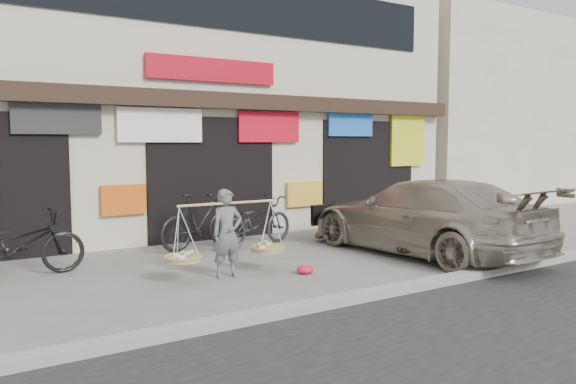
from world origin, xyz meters
TOP-DOWN VIEW (x-y plane):
  - ground at (0.00, 0.00)m, footprint 70.00×70.00m
  - kerb at (0.00, -2.00)m, footprint 70.00×0.25m
  - shophouse_block at (-0.00, 6.42)m, footprint 14.00×6.32m
  - neighbor_east at (13.50, 7.00)m, footprint 12.00×7.00m
  - street_vendor at (-1.31, 0.18)m, footprint 2.05×0.59m
  - bike_0 at (-4.13, 1.90)m, footprint 2.07×0.81m
  - bike_1 at (-0.70, 2.61)m, footprint 1.96×0.93m
  - bike_2 at (0.39, 2.26)m, footprint 2.07×1.16m
  - suv at (2.72, -0.13)m, footprint 2.29×5.10m
  - red_bag at (-0.14, -0.31)m, footprint 0.31×0.25m

SIDE VIEW (x-z plane):
  - ground at x=0.00m, z-range 0.00..0.00m
  - kerb at x=0.00m, z-range 0.00..0.12m
  - red_bag at x=-0.14m, z-range 0.00..0.14m
  - bike_2 at x=0.39m, z-range 0.00..1.03m
  - bike_0 at x=-4.13m, z-range 0.00..1.07m
  - bike_1 at x=-0.70m, z-range 0.00..1.14m
  - street_vendor at x=-1.31m, z-range -0.07..1.35m
  - suv at x=2.72m, z-range 0.00..1.45m
  - neighbor_east at x=13.50m, z-range 0.00..6.40m
  - shophouse_block at x=0.00m, z-range -0.05..6.95m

